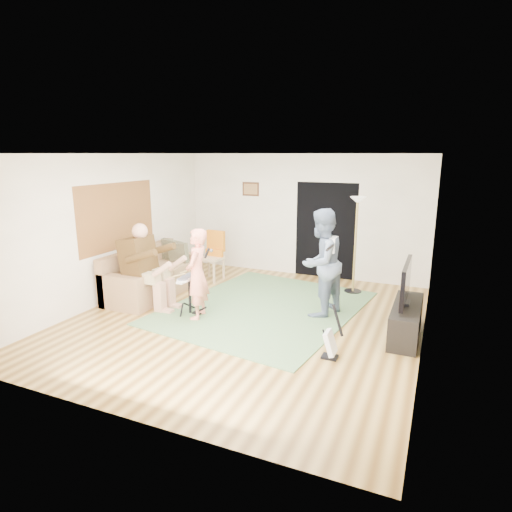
{
  "coord_description": "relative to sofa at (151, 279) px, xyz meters",
  "views": [
    {
      "loc": [
        2.83,
        -6.09,
        2.7
      ],
      "look_at": [
        0.05,
        0.3,
        1.03
      ],
      "focal_mm": 30.0,
      "sensor_mm": 36.0,
      "label": 1
    }
  ],
  "objects": [
    {
      "name": "walls",
      "position": [
        2.3,
        -0.51,
        1.05
      ],
      "size": [
        5.5,
        6.0,
        2.7
      ],
      "primitive_type": null,
      "color": "#EEE3CE",
      "rests_on": "floor"
    },
    {
      "name": "television",
      "position": [
        4.75,
        -0.16,
        0.55
      ],
      "size": [
        0.06,
        1.14,
        0.59
      ],
      "primitive_type": "cube",
      "color": "black",
      "rests_on": "tv_cabinet"
    },
    {
      "name": "microphone",
      "position": [
        1.73,
        -0.77,
        0.84
      ],
      "size": [
        0.06,
        0.06,
        0.24
      ],
      "primitive_type": null,
      "color": "black",
      "rests_on": "singer"
    },
    {
      "name": "area_rug",
      "position": [
        2.38,
        0.11,
        -0.29
      ],
      "size": [
        3.49,
        4.08,
        0.02
      ],
      "primitive_type": "cube",
      "rotation": [
        0.0,
        0.0,
        -0.14
      ],
      "color": "#4D7245",
      "rests_on": "floor"
    },
    {
      "name": "picture_frame",
      "position": [
        1.05,
        2.48,
        1.6
      ],
      "size": [
        0.42,
        0.03,
        0.32
      ],
      "primitive_type": "cube",
      "color": "#3F2314",
      "rests_on": "walls"
    },
    {
      "name": "guitarist",
      "position": [
        3.36,
        0.2,
        0.62
      ],
      "size": [
        0.94,
        1.07,
        1.83
      ],
      "primitive_type": "imported",
      "rotation": [
        0.0,
        0.0,
        -1.9
      ],
      "color": "slate",
      "rests_on": "floor"
    },
    {
      "name": "guitar_spare",
      "position": [
        3.93,
        -1.32,
        -0.08
      ],
      "size": [
        0.28,
        0.25,
        0.77
      ],
      "color": "black",
      "rests_on": "floor"
    },
    {
      "name": "tv_cabinet",
      "position": [
        4.8,
        -0.16,
        -0.05
      ],
      "size": [
        0.4,
        1.4,
        0.5
      ],
      "primitive_type": "cube",
      "color": "black",
      "rests_on": "floor"
    },
    {
      "name": "sofa",
      "position": [
        0.0,
        0.0,
        0.0
      ],
      "size": [
        0.91,
        2.2,
        0.89
      ],
      "color": "#956F4A",
      "rests_on": "floor"
    },
    {
      "name": "ceiling",
      "position": [
        2.3,
        -0.51,
        2.4
      ],
      "size": [
        6.0,
        6.0,
        0.0
      ],
      "primitive_type": "plane",
      "rotation": [
        3.14,
        0.0,
        0.0
      ],
      "color": "white",
      "rests_on": "walls"
    },
    {
      "name": "drummer",
      "position": [
        0.45,
        -0.65,
        0.29
      ],
      "size": [
        0.98,
        0.55,
        1.51
      ],
      "color": "#483014",
      "rests_on": "sofa"
    },
    {
      "name": "floor",
      "position": [
        2.3,
        -0.51,
        -0.3
      ],
      "size": [
        6.0,
        6.0,
        0.0
      ],
      "primitive_type": "plane",
      "color": "brown",
      "rests_on": "ground"
    },
    {
      "name": "torchiere_lamp",
      "position": [
        3.66,
        1.65,
        1.01
      ],
      "size": [
        0.34,
        0.34,
        1.9
      ],
      "color": "black",
      "rests_on": "floor"
    },
    {
      "name": "window_blinds",
      "position": [
        -0.45,
        -0.31,
        1.25
      ],
      "size": [
        0.0,
        2.05,
        2.05
      ],
      "primitive_type": "plane",
      "rotation": [
        1.57,
        0.0,
        1.57
      ],
      "color": "brown",
      "rests_on": "walls"
    },
    {
      "name": "guitar_held",
      "position": [
        3.56,
        0.2,
        0.95
      ],
      "size": [
        0.14,
        0.6,
        0.26
      ],
      "primitive_type": null,
      "rotation": [
        0.0,
        0.0,
        0.03
      ],
      "color": "white",
      "rests_on": "guitarist"
    },
    {
      "name": "dining_chair",
      "position": [
        0.65,
        1.3,
        0.08
      ],
      "size": [
        0.48,
        0.51,
        1.07
      ],
      "rotation": [
        0.0,
        0.0,
        -0.07
      ],
      "color": "#CEAE86",
      "rests_on": "floor"
    },
    {
      "name": "singer",
      "position": [
        1.53,
        -0.77,
        0.46
      ],
      "size": [
        0.48,
        0.62,
        1.52
      ],
      "primitive_type": "imported",
      "rotation": [
        0.0,
        0.0,
        -1.35
      ],
      "color": "#FC886D",
      "rests_on": "floor"
    },
    {
      "name": "doorway",
      "position": [
        2.85,
        2.48,
        0.75
      ],
      "size": [
        2.1,
        0.0,
        2.1
      ],
      "primitive_type": "plane",
      "rotation": [
        1.57,
        0.0,
        0.0
      ],
      "color": "black",
      "rests_on": "walls"
    },
    {
      "name": "drum_kit",
      "position": [
        1.3,
        -0.65,
        0.01
      ],
      "size": [
        0.38,
        0.68,
        0.7
      ],
      "color": "black",
      "rests_on": "floor"
    }
  ]
}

